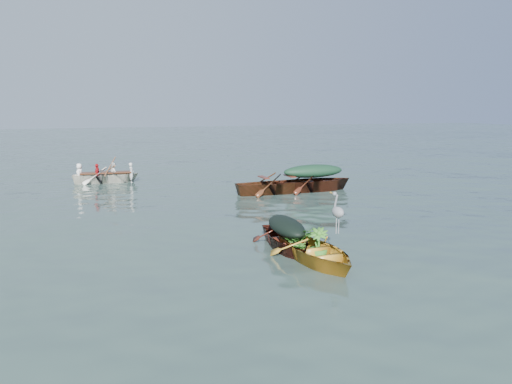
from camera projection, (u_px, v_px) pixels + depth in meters
ground at (323, 225)px, 14.21m from camera, size 140.00×140.00×0.00m
yellow_dinghy at (316, 262)px, 10.77m from camera, size 1.58×3.31×0.88m
dark_covered_boat at (286, 249)px, 11.80m from camera, size 1.52×3.40×0.80m
green_tarp_boat at (313, 191)px, 19.87m from camera, size 4.63×1.47×1.09m
open_wooden_boat at (277, 193)px, 19.33m from camera, size 4.50×1.41×1.06m
rowed_boat at (106, 183)px, 21.99m from camera, size 4.02×1.55×0.92m
dark_tarp_cover at (286, 224)px, 11.70m from camera, size 0.84×1.87×0.40m
green_tarp_cover at (313, 171)px, 19.73m from camera, size 2.55×0.81×0.52m
thwart_benches at (277, 179)px, 19.23m from camera, size 2.25×0.84×0.04m
heron at (338, 219)px, 10.88m from camera, size 0.30×0.41×0.92m
dinghy_weeds at (305, 223)px, 11.15m from camera, size 0.75×0.94×0.60m
rowers at (105, 164)px, 21.85m from camera, size 2.84×1.32×0.76m
oars at (106, 172)px, 21.91m from camera, size 0.85×2.65×0.06m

